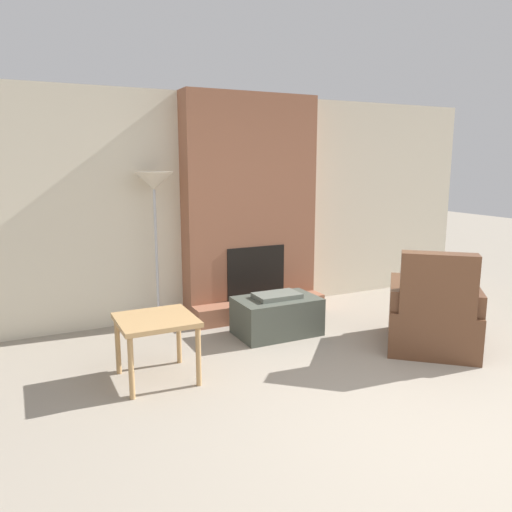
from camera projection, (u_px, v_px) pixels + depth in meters
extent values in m
plane|color=gray|center=(455.00, 438.00, 3.36)|extent=(24.00, 24.00, 0.00)
cube|color=beige|center=(244.00, 205.00, 6.11)|extent=(6.82, 0.06, 2.60)
cube|color=#935B42|center=(250.00, 206.00, 5.95)|extent=(1.64, 0.31, 2.60)
cube|color=#935B42|center=(261.00, 309.00, 5.92)|extent=(1.64, 0.26, 0.21)
cube|color=black|center=(256.00, 273.00, 5.95)|extent=(0.75, 0.02, 0.63)
cube|color=#474C42|center=(277.00, 316.00, 5.33)|extent=(0.87, 0.55, 0.40)
cube|color=#60665B|center=(277.00, 296.00, 5.29)|extent=(0.48, 0.30, 0.05)
cube|color=brown|center=(432.00, 325.00, 4.99)|extent=(1.24, 1.25, 0.44)
cube|color=brown|center=(437.00, 307.00, 4.59)|extent=(0.63, 0.59, 1.01)
cube|color=brown|center=(468.00, 318.00, 4.89)|extent=(0.68, 0.74, 0.64)
cube|color=brown|center=(397.00, 312.00, 5.06)|extent=(0.68, 0.74, 0.64)
cube|color=tan|center=(156.00, 320.00, 4.16)|extent=(0.63, 0.61, 0.04)
cylinder|color=tan|center=(131.00, 368.00, 3.86)|extent=(0.04, 0.04, 0.51)
cylinder|color=tan|center=(198.00, 356.00, 4.09)|extent=(0.04, 0.04, 0.51)
cylinder|color=tan|center=(118.00, 346.00, 4.33)|extent=(0.04, 0.04, 0.51)
cylinder|color=tan|center=(179.00, 336.00, 4.56)|extent=(0.04, 0.04, 0.51)
cylinder|color=#ADADB2|center=(159.00, 326.00, 5.58)|extent=(0.29, 0.29, 0.02)
cylinder|color=#ADADB2|center=(157.00, 259.00, 5.44)|extent=(0.03, 0.03, 1.52)
cone|color=beige|center=(154.00, 181.00, 5.28)|extent=(0.42, 0.42, 0.19)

